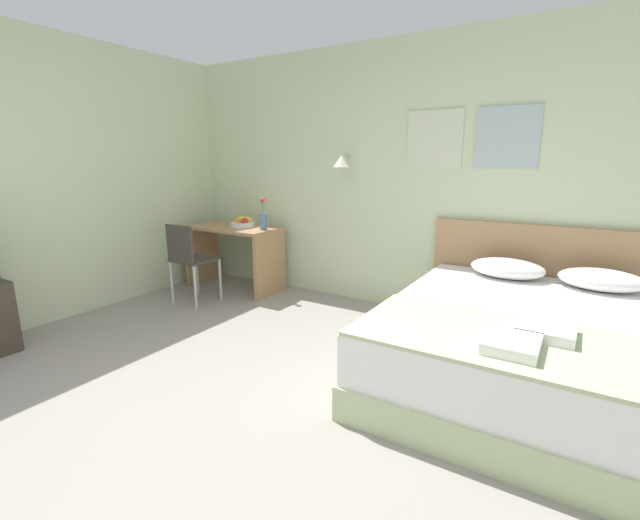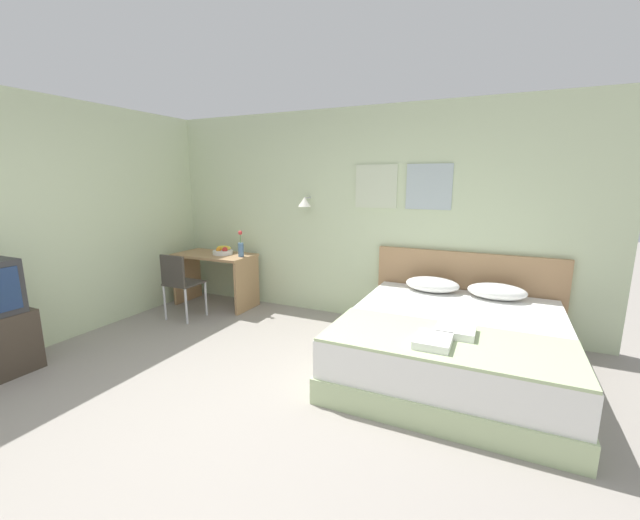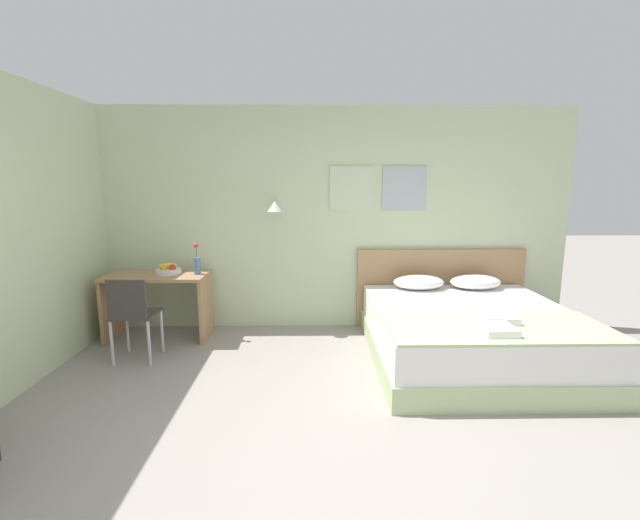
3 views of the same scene
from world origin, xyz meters
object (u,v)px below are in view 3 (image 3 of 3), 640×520
object	(u,v)px
throw_blanket	(498,328)
pillow_left	(419,282)
desk_chair	(132,312)
folded_towel_near_foot	(497,318)
flower_vase	(197,263)
headboard	(440,288)
folded_towel_mid_bed	(497,329)
pillow_right	(475,282)
desk	(158,294)
bed	(470,335)
fruit_bowl	(168,270)

from	to	relation	value
throw_blanket	pillow_left	bearing A→B (deg)	103.35
throw_blanket	desk_chair	world-z (taller)	desk_chair
folded_towel_near_foot	flower_vase	distance (m)	3.17
desk_chair	throw_blanket	bearing A→B (deg)	-10.51
headboard	folded_towel_mid_bed	size ratio (longest dim) A/B	6.54
folded_towel_mid_bed	headboard	bearing A→B (deg)	87.64
pillow_right	desk_chair	size ratio (longest dim) A/B	0.68
headboard	throw_blanket	size ratio (longest dim) A/B	1.09
pillow_right	flower_vase	distance (m)	3.22
throw_blanket	folded_towel_mid_bed	distance (m)	0.17
desk	flower_vase	distance (m)	0.58
pillow_left	folded_towel_mid_bed	distance (m)	1.57
pillow_left	folded_towel_near_foot	bearing A→B (deg)	-72.82
bed	desk	world-z (taller)	desk
bed	throw_blanket	world-z (taller)	throw_blanket
pillow_left	fruit_bowl	bearing A→B (deg)	-178.74
bed	throw_blanket	xyz separation A→B (m)	(0.00, -0.60, 0.28)
desk	folded_towel_near_foot	bearing A→B (deg)	-18.91
headboard	desk_chair	distance (m)	3.50
throw_blanket	desk	distance (m)	3.58
folded_towel_mid_bed	flower_vase	bearing A→B (deg)	152.60
flower_vase	throw_blanket	bearing A→B (deg)	-24.44
folded_towel_near_foot	fruit_bowl	world-z (taller)	fruit_bowl
throw_blanket	folded_towel_near_foot	bearing A→B (deg)	68.86
folded_towel_near_foot	desk_chair	bearing A→B (deg)	172.04
headboard	throw_blanket	bearing A→B (deg)	-90.00
desk	pillow_right	bearing A→B (deg)	1.56
folded_towel_near_foot	desk	world-z (taller)	desk
pillow_left	folded_towel_mid_bed	bearing A→B (deg)	-80.52
pillow_left	folded_towel_near_foot	world-z (taller)	pillow_left
pillow_right	desk_chair	world-z (taller)	desk_chair
headboard	pillow_right	xyz separation A→B (m)	(0.33, -0.26, 0.14)
headboard	fruit_bowl	bearing A→B (deg)	-174.21
headboard	desk	bearing A→B (deg)	-173.79
pillow_left	desk_chair	distance (m)	3.11
pillow_right	throw_blanket	xyz separation A→B (m)	(-0.33, -1.41, -0.07)
headboard	desk_chair	bearing A→B (deg)	-162.60
pillow_right	throw_blanket	distance (m)	1.45
folded_towel_near_foot	flower_vase	size ratio (longest dim) A/B	0.83
desk	desk_chair	size ratio (longest dim) A/B	1.30
throw_blanket	flower_vase	bearing A→B (deg)	155.56
bed	desk	bearing A→B (deg)	168.07
desk_chair	pillow_right	bearing A→B (deg)	12.06
bed	flower_vase	xyz separation A→B (m)	(-2.88, 0.70, 0.61)
pillow_right	flower_vase	xyz separation A→B (m)	(-3.21, -0.10, 0.26)
folded_towel_near_foot	desk_chair	xyz separation A→B (m)	(-3.40, 0.48, -0.08)
desk	desk_chair	world-z (taller)	desk_chair
headboard	throw_blanket	distance (m)	1.67
pillow_right	fruit_bowl	world-z (taller)	fruit_bowl
folded_towel_near_foot	desk_chair	world-z (taller)	desk_chair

